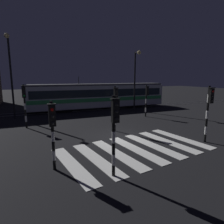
# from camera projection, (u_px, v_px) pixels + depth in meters

# --- Properties ---
(ground_plane) EXTENTS (120.00, 120.00, 0.00)m
(ground_plane) POSITION_uv_depth(u_px,v_px,m) (117.00, 137.00, 13.48)
(ground_plane) COLOR black
(rail_near) EXTENTS (80.00, 0.12, 0.03)m
(rail_near) POSITION_uv_depth(u_px,v_px,m) (79.00, 111.00, 23.61)
(rail_near) COLOR #59595E
(rail_near) RESTS_ON ground
(rail_far) EXTENTS (80.00, 0.12, 0.03)m
(rail_far) POSITION_uv_depth(u_px,v_px,m) (77.00, 109.00, 24.91)
(rail_far) COLOR #59595E
(rail_far) RESTS_ON ground
(crosswalk_zebra) EXTENTS (8.99, 6.01, 0.02)m
(crosswalk_zebra) POSITION_uv_depth(u_px,v_px,m) (136.00, 149.00, 11.19)
(crosswalk_zebra) COLOR silver
(crosswalk_zebra) RESTS_ON ground
(traffic_light_corner_far_left) EXTENTS (0.36, 0.42, 3.54)m
(traffic_light_corner_far_left) POSITION_uv_depth(u_px,v_px,m) (24.00, 100.00, 15.41)
(traffic_light_corner_far_left) COLOR black
(traffic_light_corner_far_left) RESTS_ON ground
(traffic_light_median_centre) EXTENTS (0.36, 0.42, 3.42)m
(traffic_light_median_centre) POSITION_uv_depth(u_px,v_px,m) (115.00, 102.00, 14.49)
(traffic_light_median_centre) COLOR black
(traffic_light_median_centre) RESTS_ON ground
(traffic_light_corner_near_left) EXTENTS (0.36, 0.42, 3.10)m
(traffic_light_corner_near_left) POSITION_uv_depth(u_px,v_px,m) (53.00, 126.00, 8.31)
(traffic_light_corner_near_left) COLOR black
(traffic_light_corner_near_left) RESTS_ON ground
(traffic_light_corner_near_right) EXTENTS (0.36, 0.42, 3.57)m
(traffic_light_corner_near_right) POSITION_uv_depth(u_px,v_px,m) (209.00, 106.00, 11.97)
(traffic_light_corner_near_right) COLOR black
(traffic_light_corner_near_right) RESTS_ON ground
(traffic_light_kerb_mid_left) EXTENTS (0.36, 0.42, 3.39)m
(traffic_light_kerb_mid_left) POSITION_uv_depth(u_px,v_px,m) (114.00, 125.00, 7.70)
(traffic_light_kerb_mid_left) COLOR black
(traffic_light_kerb_mid_left) RESTS_ON ground
(traffic_light_corner_far_right) EXTENTS (0.36, 0.42, 3.29)m
(traffic_light_corner_far_right) POSITION_uv_depth(u_px,v_px,m) (147.00, 96.00, 19.97)
(traffic_light_corner_far_right) COLOR black
(traffic_light_corner_far_right) RESTS_ON ground
(street_lamp_trackside_right) EXTENTS (0.44, 1.21, 7.03)m
(street_lamp_trackside_right) POSITION_uv_depth(u_px,v_px,m) (136.00, 74.00, 22.95)
(street_lamp_trackside_right) COLOR black
(street_lamp_trackside_right) RESTS_ON ground
(street_lamp_trackside_left) EXTENTS (0.44, 1.21, 7.94)m
(street_lamp_trackside_left) POSITION_uv_depth(u_px,v_px,m) (10.00, 68.00, 18.37)
(street_lamp_trackside_left) COLOR black
(street_lamp_trackside_left) RESTS_ON ground
(tram) EXTENTS (17.87, 2.58, 4.15)m
(tram) POSITION_uv_depth(u_px,v_px,m) (99.00, 95.00, 25.03)
(tram) COLOR silver
(tram) RESTS_ON ground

